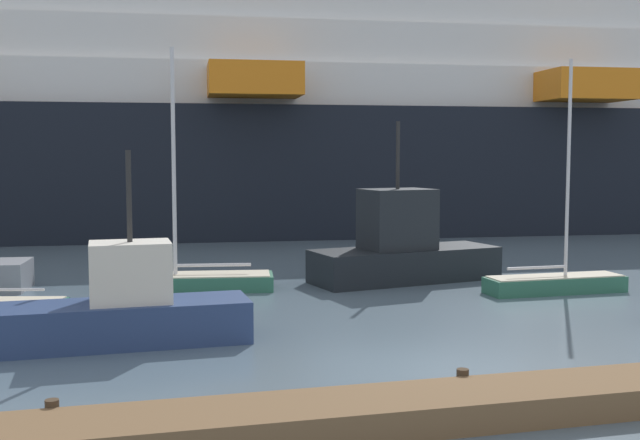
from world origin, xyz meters
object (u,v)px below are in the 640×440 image
sailboat_3 (189,279)px  fishing_boat_2 (403,250)px  sailboat_2 (555,281)px  cruise_ship (238,123)px  fishing_boat_0 (121,310)px

sailboat_3 → fishing_boat_2: (8.10, 0.01, 0.80)m
sailboat_2 → cruise_ship: (-7.17, 27.72, 6.52)m
fishing_boat_0 → cruise_ship: 33.01m
sailboat_3 → cruise_ship: 25.48m
fishing_boat_2 → sailboat_2: bearing=129.4°
sailboat_3 → fishing_boat_2: sailboat_3 is taller
sailboat_2 → cruise_ship: cruise_ship is taller
sailboat_3 → fishing_boat_0: 7.85m
fishing_boat_0 → cruise_ship: size_ratio=0.05×
sailboat_3 → fishing_boat_0: sailboat_3 is taller
sailboat_2 → sailboat_3: sailboat_3 is taller
sailboat_3 → cruise_ship: bearing=-93.8°
sailboat_2 → sailboat_3: (-12.44, 3.66, -0.00)m
sailboat_2 → sailboat_3: size_ratio=0.95×
fishing_boat_0 → fishing_boat_2: size_ratio=0.88×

